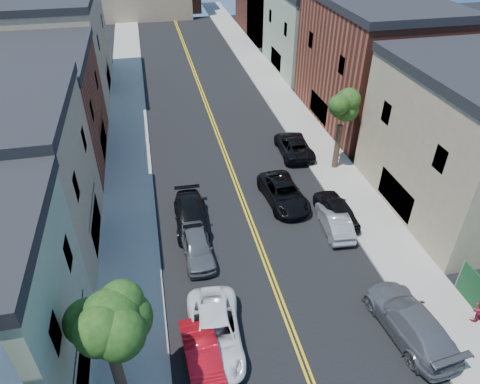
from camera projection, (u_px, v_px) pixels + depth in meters
sidewalk_left at (126, 129)px, 38.73m from camera, size 3.20×100.00×0.15m
sidewalk_right at (294, 113)px, 41.49m from camera, size 3.20×100.00×0.15m
curb_left at (146, 128)px, 39.04m from camera, size 0.30×100.00×0.15m
curb_right at (276, 115)px, 41.18m from camera, size 0.30×100.00×0.15m
bldg_left_brick at (35, 114)px, 32.21m from camera, size 9.00×12.00×8.00m
bldg_left_tan_far at (56, 48)px, 42.94m from camera, size 9.00×16.00×9.50m
bldg_right_tan at (470, 146)px, 27.24m from camera, size 9.00×12.00×9.00m
bldg_right_brick at (371, 65)px, 38.11m from camera, size 9.00×14.00×10.00m
bldg_right_palegrn at (314, 32)px, 49.70m from camera, size 9.00×12.00×8.50m
tree_left_mid at (99, 304)px, 14.25m from camera, size 5.20×5.20×9.29m
tree_right_far at (345, 98)px, 30.24m from camera, size 4.40×4.40×8.03m
red_sedan at (203, 358)px, 19.19m from camera, size 1.76×4.36×1.41m
white_pickup at (215, 333)px, 20.24m from camera, size 2.94×5.58×1.50m
grey_car_left at (197, 247)px, 25.11m from camera, size 1.82×4.27×1.44m
black_car_left at (191, 215)px, 27.55m from camera, size 2.18×5.04×1.44m
grey_car_right at (410, 321)px, 20.69m from camera, size 2.87×5.90×1.65m
black_car_right at (336, 209)px, 28.00m from camera, size 1.83×4.50×1.53m
silver_car_right at (335, 221)px, 27.15m from camera, size 1.76×4.20×1.35m
dark_car_right_far at (294, 145)px, 35.04m from camera, size 2.59×5.25×1.43m
black_suv_lane at (284, 193)px, 29.53m from camera, size 2.80×5.38×1.45m
pedestrian_right at (479, 308)px, 21.13m from camera, size 0.93×0.78×1.71m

